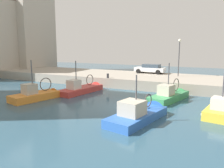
# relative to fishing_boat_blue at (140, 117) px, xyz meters

# --- Properties ---
(water_surface) EXTENTS (80.00, 80.00, 0.00)m
(water_surface) POSITION_rel_fishing_boat_blue_xyz_m (2.70, 1.71, -0.15)
(water_surface) COLOR #2D5166
(water_surface) RESTS_ON ground
(quay_wall) EXTENTS (9.00, 56.00, 1.20)m
(quay_wall) POSITION_rel_fishing_boat_blue_xyz_m (14.20, 1.71, 0.45)
(quay_wall) COLOR #9E9384
(quay_wall) RESTS_ON ground
(fishing_boat_blue) EXTENTS (6.49, 3.16, 4.16)m
(fishing_boat_blue) POSITION_rel_fishing_boat_blue_xyz_m (0.00, 0.00, 0.00)
(fishing_boat_blue) COLOR #2D60B7
(fishing_boat_blue) RESTS_ON ground
(fishing_boat_orange) EXTENTS (5.69, 3.06, 4.69)m
(fishing_boat_orange) POSITION_rel_fishing_boat_blue_xyz_m (1.49, 11.00, -0.02)
(fishing_boat_orange) COLOR orange
(fishing_boat_orange) RESTS_ON ground
(fishing_boat_green) EXTENTS (6.43, 3.19, 4.40)m
(fishing_boat_green) POSITION_rel_fishing_boat_blue_xyz_m (6.89, -0.69, -0.01)
(fishing_boat_green) COLOR #388951
(fishing_boat_green) RESTS_ON ground
(fishing_boat_red) EXTENTS (6.75, 2.75, 4.42)m
(fishing_boat_red) POSITION_rel_fishing_boat_blue_xyz_m (6.32, 8.95, -0.03)
(fishing_boat_red) COLOR #BC3833
(fishing_boat_red) RESTS_ON ground
(fishing_boat_yellow) EXTENTS (5.83, 2.80, 4.10)m
(fishing_boat_yellow) POSITION_rel_fishing_boat_blue_xyz_m (4.04, -5.31, -0.03)
(fishing_boat_yellow) COLOR gold
(fishing_boat_yellow) RESTS_ON ground
(parked_car_white) EXTENTS (2.07, 4.39, 1.33)m
(parked_car_white) POSITION_rel_fishing_boat_blue_xyz_m (17.13, 4.38, 1.74)
(parked_car_white) COLOR silver
(parked_car_white) RESTS_ON quay_wall
(mooring_bollard_north) EXTENTS (0.28, 0.28, 0.55)m
(mooring_bollard_north) POSITION_rel_fishing_boat_blue_xyz_m (10.05, 7.71, 1.32)
(mooring_bollard_north) COLOR #2D2D33
(mooring_bollard_north) RESTS_ON quay_wall
(quay_streetlamp) EXTENTS (0.36, 0.36, 4.83)m
(quay_streetlamp) POSITION_rel_fishing_boat_blue_xyz_m (15.70, 0.17, 4.30)
(quay_streetlamp) COLOR #38383D
(quay_streetlamp) RESTS_ON quay_wall
(waterfront_building_central) EXTENTS (8.42, 6.55, 18.83)m
(waterfront_building_central) POSITION_rel_fishing_boat_blue_xyz_m (18.13, 28.73, 9.28)
(waterfront_building_central) COLOR #B2A899
(waterfront_building_central) RESTS_ON ground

